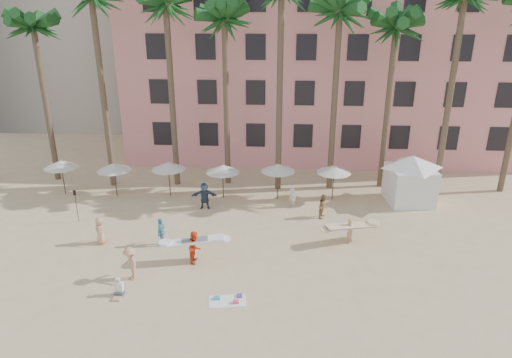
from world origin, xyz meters
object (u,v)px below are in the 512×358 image
object	(u,v)px
carrier_white	(195,246)
carrier_yellow	(350,229)
pink_hotel	(323,65)
cabana	(411,175)

from	to	relation	value
carrier_white	carrier_yellow	bearing A→B (deg)	16.97
pink_hotel	carrier_white	bearing A→B (deg)	-110.44
carrier_yellow	carrier_white	xyz separation A→B (m)	(-8.81, -2.69, 0.07)
pink_hotel	carrier_yellow	xyz separation A→B (m)	(0.41, -19.85, -7.09)
pink_hotel	carrier_yellow	world-z (taller)	pink_hotel
carrier_yellow	carrier_white	world-z (taller)	carrier_white
carrier_white	pink_hotel	bearing A→B (deg)	69.56
carrier_yellow	cabana	bearing A→B (deg)	51.59
pink_hotel	carrier_yellow	size ratio (longest dim) A/B	11.08
pink_hotel	carrier_white	xyz separation A→B (m)	(-8.40, -22.54, -7.02)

